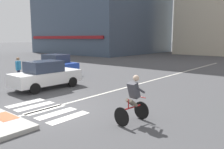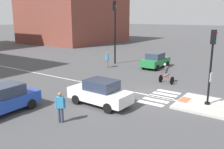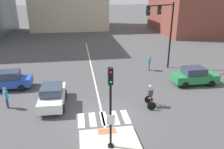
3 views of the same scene
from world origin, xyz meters
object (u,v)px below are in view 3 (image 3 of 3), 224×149
car_blue_cross_left (8,80)px  car_green_cross_right (194,76)px  signal_pole (111,102)px  pedestrian_at_curb_left (6,96)px  pedestrian_waiting_far_side (149,62)px  traffic_light_mast (165,25)px  car_white_westbound_near (52,95)px  cyclist (150,96)px

car_blue_cross_left → car_green_cross_right: bearing=-5.5°
signal_pole → pedestrian_at_curb_left: (-6.86, 5.71, -1.91)m
signal_pole → car_green_cross_right: signal_pole is taller
signal_pole → pedestrian_waiting_far_side: size_ratio=2.73×
signal_pole → traffic_light_mast: traffic_light_mast is taller
car_blue_cross_left → pedestrian_at_curb_left: bearing=-76.3°
car_green_cross_right → car_blue_cross_left: bearing=174.5°
traffic_light_mast → car_green_cross_right: (1.55, -4.30, -4.08)m
car_white_westbound_near → pedestrian_at_curb_left: size_ratio=2.48×
pedestrian_waiting_far_side → pedestrian_at_curb_left: bearing=-153.6°
car_white_westbound_near → pedestrian_at_curb_left: (-3.30, 0.07, 0.17)m
traffic_light_mast → cyclist: traffic_light_mast is taller
car_white_westbound_near → cyclist: 7.34m
signal_pole → car_white_westbound_near: (-3.56, 5.64, -2.08)m
traffic_light_mast → car_green_cross_right: size_ratio=1.74×
car_green_cross_right → cyclist: cyclist is taller
signal_pole → car_white_westbound_near: 6.99m
signal_pole → car_blue_cross_left: (-7.76, 9.40, -2.08)m
cyclist → pedestrian_waiting_far_side: size_ratio=1.01×
cyclist → pedestrian_at_curb_left: bearing=172.4°
car_blue_cross_left → car_green_cross_right: same height
pedestrian_waiting_far_side → cyclist: bearing=-107.6°
traffic_light_mast → car_blue_cross_left: size_ratio=1.72×
traffic_light_mast → signal_pole: bearing=-121.9°
car_blue_cross_left → car_white_westbound_near: size_ratio=1.00×
car_blue_cross_left → signal_pole: bearing=-50.4°
traffic_light_mast → pedestrian_waiting_far_side: bearing=177.1°
signal_pole → cyclist: size_ratio=2.71×
signal_pole → car_green_cross_right: 12.13m
pedestrian_at_curb_left → pedestrian_waiting_far_side: 14.51m
car_white_westbound_near → pedestrian_waiting_far_side: 11.68m
car_blue_cross_left → car_white_westbound_near: same height
car_white_westbound_near → cyclist: size_ratio=2.47×
car_green_cross_right → pedestrian_at_curb_left: bearing=-172.6°
traffic_light_mast → car_white_westbound_near: (-11.08, -6.44, -4.08)m
car_green_cross_right → pedestrian_waiting_far_side: 5.26m
pedestrian_waiting_far_side → car_white_westbound_near: bearing=-146.2°
car_blue_cross_left → cyclist: size_ratio=2.47×
car_blue_cross_left → cyclist: 12.50m
car_blue_cross_left → pedestrian_waiting_far_side: 14.17m
cyclist → car_green_cross_right: bearing=32.7°
cyclist → signal_pole: bearing=-130.3°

